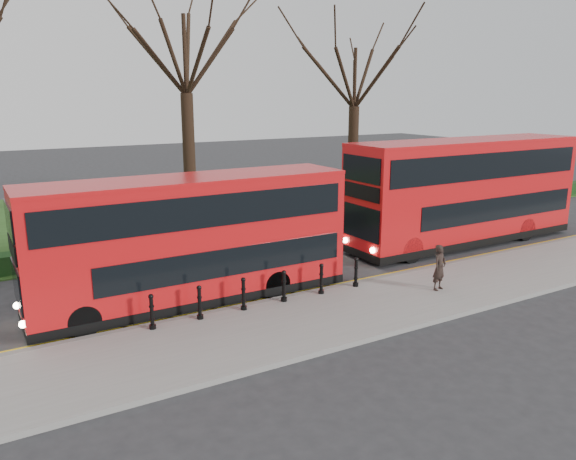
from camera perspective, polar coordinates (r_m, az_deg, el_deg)
ground at (r=19.26m, az=-4.60°, el=-6.84°), size 120.00×120.00×0.00m
pavement at (r=16.77m, az=-0.06°, el=-9.72°), size 60.00×4.00×0.15m
kerb at (r=18.39m, az=-3.23°, el=-7.57°), size 60.00×0.25×0.16m
grass_verge at (r=32.92m, az=-16.07°, el=1.39°), size 60.00×18.00×0.06m
hedge at (r=25.17m, az=-11.39°, el=-1.18°), size 60.00×0.90×0.80m
yellow_line_outer at (r=18.67m, az=-3.65°, el=-7.48°), size 60.00×0.10×0.01m
yellow_line_inner at (r=18.83m, az=-3.93°, el=-7.29°), size 60.00×0.10×0.01m
tree_mid at (r=28.13m, az=-10.47°, el=17.98°), size 7.87×7.87×12.30m
tree_right at (r=32.91m, az=6.83°, el=15.75°), size 7.03×7.03×10.98m
bollard_row at (r=17.94m, az=-2.44°, el=-6.15°), size 7.43×0.15×1.00m
bus_lead at (r=18.45m, az=-9.77°, el=-1.08°), size 10.47×2.41×4.16m
bus_rear at (r=26.80m, az=17.51°, el=3.71°), size 11.92×2.74×4.75m
pedestrian at (r=19.94m, az=15.14°, el=-3.69°), size 0.65×0.51×1.59m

